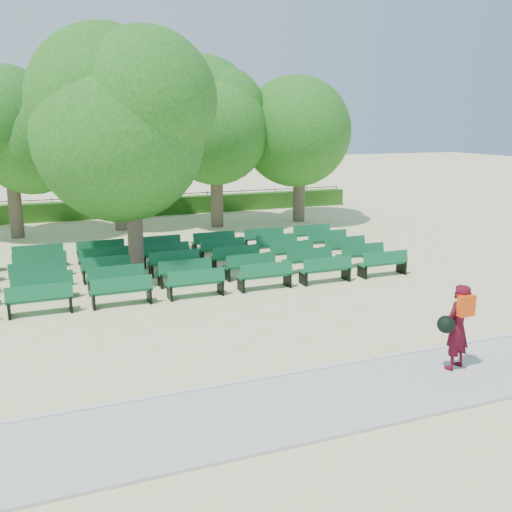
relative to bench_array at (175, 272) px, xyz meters
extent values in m
plane|color=beige|center=(-0.16, -1.93, -0.08)|extent=(120.00, 120.00, 0.00)
cube|color=#B7B6B2|center=(-0.16, -9.33, -0.05)|extent=(30.00, 2.20, 0.06)
cube|color=silver|center=(-0.16, -8.18, -0.03)|extent=(30.00, 0.12, 0.10)
cube|color=#265516|center=(-0.16, 12.07, 0.37)|extent=(26.00, 0.70, 0.90)
cube|color=#105E34|center=(0.00, 0.01, 0.32)|extent=(1.62, 0.54, 0.05)
cube|color=#105E34|center=(0.00, -0.17, 0.54)|extent=(1.60, 0.22, 0.37)
cylinder|color=brown|center=(-1.21, -0.08, 1.53)|extent=(0.47, 0.47, 3.22)
ellipsoid|color=#266B1C|center=(-1.21, -0.08, 4.53)|extent=(5.09, 5.09, 4.58)
imported|color=#490A18|center=(3.34, -9.10, 0.82)|extent=(0.72, 0.59, 1.69)
cube|color=#E4440C|center=(3.34, -9.29, 1.31)|extent=(0.32, 0.16, 0.39)
sphere|color=black|center=(3.02, -9.16, 0.94)|extent=(0.34, 0.34, 0.34)
camera|label=1|loc=(-4.03, -17.29, 4.65)|focal=40.00mm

